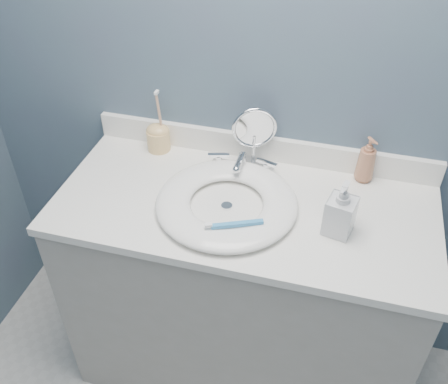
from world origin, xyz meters
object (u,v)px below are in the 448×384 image
(soap_bottle_amber, at_px, (367,160))
(soap_bottle_clear, at_px, (341,208))
(makeup_mirror, at_px, (254,134))
(toothbrush_holder, at_px, (158,136))

(soap_bottle_amber, height_order, soap_bottle_clear, soap_bottle_clear)
(makeup_mirror, bearing_deg, soap_bottle_amber, -17.91)
(makeup_mirror, bearing_deg, toothbrush_holder, 159.81)
(makeup_mirror, distance_m, soap_bottle_clear, 0.42)
(soap_bottle_amber, relative_size, soap_bottle_clear, 0.91)
(soap_bottle_amber, relative_size, toothbrush_holder, 0.68)
(toothbrush_holder, bearing_deg, soap_bottle_amber, 0.82)
(soap_bottle_amber, xyz_separation_m, soap_bottle_clear, (-0.06, -0.28, 0.01))
(toothbrush_holder, bearing_deg, soap_bottle_clear, -21.79)
(soap_bottle_clear, xyz_separation_m, toothbrush_holder, (-0.67, 0.27, -0.03))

